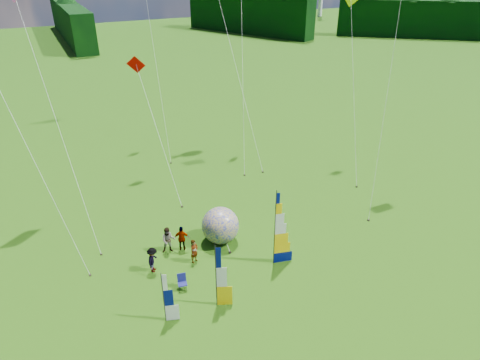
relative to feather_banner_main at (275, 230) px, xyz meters
name	(u,v)px	position (x,y,z in m)	size (l,w,h in m)	color
ground	(289,296)	(-0.65, -2.79, -2.43)	(220.00, 220.00, 0.00)	#3B700F
treeline_ring	(293,236)	(-0.65, -2.79, 1.57)	(210.00, 210.00, 8.00)	black
feather_banner_main	(275,230)	(0.00, 0.00, 0.00)	(1.32, 0.10, 4.87)	#030D63
side_banner_left	(216,278)	(-4.45, -1.70, -0.55)	(1.04, 0.10, 3.77)	#FFC205
side_banner_far	(164,298)	(-7.22, -1.55, -0.93)	(0.90, 0.10, 3.00)	white
bol_inflatable	(220,225)	(-1.94, 3.47, -1.24)	(2.40, 2.40, 2.40)	#0D1C9D
spectator_a	(194,251)	(-4.21, 2.23, -1.65)	(0.57, 0.38, 1.57)	#66594C
spectator_b	(168,240)	(-5.29, 3.86, -1.56)	(0.85, 0.42, 1.75)	#66594C
spectator_c	(153,260)	(-6.67, 2.49, -1.62)	(1.04, 0.39, 1.62)	#66594C
spectator_d	(182,238)	(-4.47, 3.69, -1.58)	(1.00, 0.41, 1.70)	#66594C
camp_chair	(182,283)	(-5.67, 0.27, -1.97)	(0.53, 0.53, 0.92)	#131755
kite_whale	(230,35)	(5.02, 16.63, 7.98)	(3.33, 14.47, 20.83)	black
kite_rainbow_delta	(52,102)	(-9.99, 9.52, 6.29)	(6.09, 12.71, 17.45)	#FF1222
kite_parafoil	(391,73)	(10.90, 3.80, 7.04)	(8.78, 9.11, 18.95)	#C1000C
small_kite_red	(158,127)	(-3.06, 12.30, 2.62)	(2.88, 9.90, 10.11)	#BE0100
small_kite_orange	(243,68)	(5.24, 14.66, 5.65)	(5.64, 9.69, 16.17)	#FD4B1B
small_kite_yellow	(355,86)	(12.03, 8.43, 4.86)	(4.91, 8.72, 14.59)	#E9FF00
small_kite_pink	(18,123)	(-11.94, 6.55, 6.32)	(5.87, 7.94, 17.51)	#EB4E8F
small_kite_green	(152,37)	(-0.68, 20.33, 7.74)	(3.20, 10.77, 20.34)	#2ECC62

